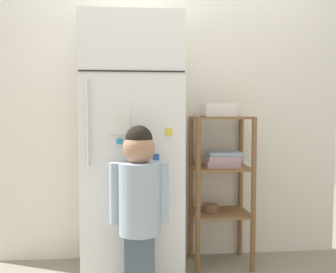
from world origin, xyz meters
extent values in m
cube|color=silver|center=(0.00, 0.35, 1.11)|extent=(2.63, 0.03, 2.22)
cube|color=white|center=(-0.28, 0.02, 0.86)|extent=(0.64, 0.61, 1.72)
cube|color=black|center=(-0.28, -0.29, 1.35)|extent=(0.62, 0.01, 0.01)
cylinder|color=silver|center=(-0.54, -0.31, 1.05)|extent=(0.02, 0.02, 0.50)
cube|color=white|center=(-0.37, -0.29, 1.06)|extent=(0.14, 0.01, 0.17)
cube|color=gold|center=(-0.21, -0.29, 0.52)|extent=(0.03, 0.02, 0.03)
cube|color=blue|center=(-0.14, -0.29, 0.84)|extent=(0.04, 0.02, 0.04)
cube|color=#2BA2D5|center=(-0.26, -0.29, 0.51)|extent=(0.03, 0.01, 0.03)
cube|color=#CE5917|center=(-0.26, -0.29, 0.67)|extent=(0.03, 0.01, 0.03)
cube|color=#17A9E7|center=(-0.25, -0.29, 0.54)|extent=(0.04, 0.02, 0.04)
cube|color=yellow|center=(-0.07, -0.29, 0.99)|extent=(0.04, 0.01, 0.04)
cube|color=#229FD4|center=(-0.36, -0.29, 0.94)|extent=(0.03, 0.02, 0.03)
cube|color=#4A5C6B|center=(-0.25, -0.42, 0.21)|extent=(0.17, 0.11, 0.42)
cylinder|color=#9EB2C6|center=(-0.25, -0.42, 0.62)|extent=(0.24, 0.24, 0.40)
sphere|color=#9EB2C6|center=(-0.25, -0.35, 0.82)|extent=(0.11, 0.11, 0.11)
sphere|color=#A87A5B|center=(-0.25, -0.42, 0.91)|extent=(0.18, 0.18, 0.18)
sphere|color=black|center=(-0.25, -0.42, 0.96)|extent=(0.15, 0.15, 0.15)
cylinder|color=#9EB2C6|center=(-0.38, -0.42, 0.66)|extent=(0.07, 0.07, 0.34)
cylinder|color=#9EB2C6|center=(-0.11, -0.42, 0.66)|extent=(0.07, 0.07, 0.34)
cylinder|color=brown|center=(0.16, -0.01, 0.54)|extent=(0.04, 0.04, 1.08)
cylinder|color=brown|center=(0.55, -0.01, 0.54)|extent=(0.04, 0.04, 1.08)
cylinder|color=brown|center=(0.16, 0.31, 0.54)|extent=(0.04, 0.04, 1.08)
cylinder|color=brown|center=(0.55, 0.31, 0.54)|extent=(0.04, 0.04, 1.08)
cube|color=brown|center=(0.35, 0.15, 1.07)|extent=(0.41, 0.34, 0.02)
cube|color=brown|center=(0.35, 0.15, 0.71)|extent=(0.41, 0.34, 0.02)
cube|color=brown|center=(0.35, 0.15, 0.38)|extent=(0.41, 0.34, 0.02)
cube|color=#B293A3|center=(0.36, 0.14, 0.74)|extent=(0.25, 0.21, 0.04)
cube|color=#B293A3|center=(0.36, 0.15, 0.78)|extent=(0.23, 0.20, 0.04)
cube|color=#99B2C6|center=(0.38, 0.17, 0.81)|extent=(0.24, 0.20, 0.03)
cylinder|color=brown|center=(0.28, 0.15, 0.41)|extent=(0.12, 0.12, 0.06)
cube|color=white|center=(0.33, 0.16, 1.08)|extent=(0.22, 0.20, 0.01)
cube|color=white|center=(0.33, 0.07, 1.13)|extent=(0.22, 0.01, 0.09)
cube|color=white|center=(0.33, 0.26, 1.13)|extent=(0.22, 0.01, 0.09)
cube|color=white|center=(0.23, 0.16, 1.13)|extent=(0.01, 0.20, 0.09)
cube|color=white|center=(0.44, 0.16, 1.13)|extent=(0.01, 0.20, 0.09)
sphere|color=#A83509|center=(0.36, 0.17, 1.12)|extent=(0.07, 0.07, 0.07)
sphere|color=maroon|center=(0.33, 0.19, 1.12)|extent=(0.06, 0.06, 0.06)
camera|label=1|loc=(-0.28, -2.56, 1.10)|focal=41.09mm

